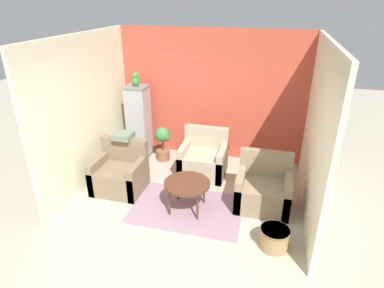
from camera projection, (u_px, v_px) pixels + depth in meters
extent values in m
plane|color=#B2A893|center=(164.00, 249.00, 4.50)|extent=(20.00, 20.00, 0.00)
cube|color=#C64C38|center=(211.00, 96.00, 6.67)|extent=(3.97, 0.06, 2.69)
cube|color=beige|center=(87.00, 112.00, 5.74)|extent=(0.06, 3.09, 2.69)
cube|color=beige|center=(317.00, 134.00, 4.84)|extent=(0.06, 3.09, 2.69)
cube|color=gray|center=(187.00, 208.00, 5.36)|extent=(1.81, 1.23, 0.01)
cylinder|color=#512D1E|center=(187.00, 183.00, 5.15)|extent=(0.75, 0.75, 0.04)
cylinder|color=#512D1E|center=(169.00, 203.00, 5.11)|extent=(0.04, 0.04, 0.48)
cylinder|color=#512D1E|center=(197.00, 207.00, 5.00)|extent=(0.04, 0.04, 0.48)
cylinder|color=#512D1E|center=(178.00, 188.00, 5.52)|extent=(0.04, 0.04, 0.48)
cylinder|color=#512D1E|center=(204.00, 191.00, 5.41)|extent=(0.04, 0.04, 0.48)
cube|color=#7A664C|center=(120.00, 179.00, 5.80)|extent=(0.88, 0.74, 0.46)
cube|color=#7A664C|center=(125.00, 149.00, 5.88)|extent=(0.88, 0.14, 0.45)
cube|color=#7A664C|center=(100.00, 172.00, 5.86)|extent=(0.12, 0.74, 0.61)
cube|color=#7A664C|center=(139.00, 178.00, 5.68)|extent=(0.12, 0.74, 0.61)
cube|color=#8E7A5B|center=(263.00, 195.00, 5.33)|extent=(0.88, 0.74, 0.46)
cube|color=#8E7A5B|center=(266.00, 163.00, 5.40)|extent=(0.88, 0.14, 0.45)
cube|color=#8E7A5B|center=(240.00, 188.00, 5.38)|extent=(0.12, 0.74, 0.61)
cube|color=#8E7A5B|center=(287.00, 194.00, 5.21)|extent=(0.12, 0.74, 0.61)
cube|color=tan|center=(203.00, 164.00, 6.31)|extent=(0.88, 0.74, 0.46)
cube|color=tan|center=(207.00, 137.00, 6.39)|extent=(0.88, 0.14, 0.45)
cube|color=tan|center=(185.00, 158.00, 6.37)|extent=(0.12, 0.74, 0.61)
cube|color=tan|center=(222.00, 163.00, 6.19)|extent=(0.12, 0.74, 0.61)
cube|color=slate|center=(141.00, 152.00, 7.22)|extent=(0.50, 0.50, 0.09)
cube|color=#A8A8AD|center=(139.00, 120.00, 6.90)|extent=(0.43, 0.43, 1.43)
cube|color=slate|center=(136.00, 87.00, 6.60)|extent=(0.45, 0.45, 0.03)
ellipsoid|color=green|center=(136.00, 81.00, 6.54)|extent=(0.14, 0.17, 0.22)
sphere|color=green|center=(135.00, 75.00, 6.48)|extent=(0.11, 0.11, 0.11)
cone|color=gold|center=(134.00, 76.00, 6.43)|extent=(0.05, 0.05, 0.05)
cone|color=green|center=(137.00, 81.00, 6.62)|extent=(0.07, 0.14, 0.18)
cylinder|color=brown|center=(163.00, 155.00, 6.94)|extent=(0.28, 0.28, 0.22)
cylinder|color=brown|center=(163.00, 145.00, 6.84)|extent=(0.03, 0.03, 0.25)
sphere|color=#427F42|center=(162.00, 135.00, 6.74)|extent=(0.31, 0.31, 0.31)
sphere|color=#427F42|center=(159.00, 136.00, 6.81)|extent=(0.19, 0.19, 0.19)
sphere|color=#427F42|center=(166.00, 137.00, 6.71)|extent=(0.17, 0.17, 0.17)
cylinder|color=#A37F51|center=(274.00, 238.00, 4.49)|extent=(0.40, 0.40, 0.31)
cylinder|color=brown|center=(275.00, 230.00, 4.43)|extent=(0.42, 0.42, 0.02)
cube|color=slate|center=(123.00, 136.00, 5.76)|extent=(0.32, 0.32, 0.10)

